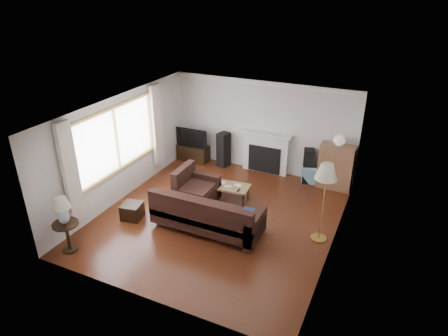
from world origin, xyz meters
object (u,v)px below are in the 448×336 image
at_px(tv_stand, 193,153).
at_px(bookshelf, 336,167).
at_px(coffee_table, 229,192).
at_px(sectional_sofa, 207,213).
at_px(side_table, 68,237).
at_px(floor_lamp, 323,203).

relative_size(tv_stand, bookshelf, 0.79).
bearing_deg(tv_stand, coffee_table, -41.32).
distance_m(sectional_sofa, side_table, 2.79).
relative_size(sectional_sofa, side_table, 4.07).
xyz_separation_m(bookshelf, coffee_table, (-2.17, -1.69, -0.39)).
height_order(bookshelf, floor_lamp, floor_lamp).
distance_m(sectional_sofa, coffee_table, 1.36).
relative_size(bookshelf, sectional_sofa, 0.46).
bearing_deg(coffee_table, floor_lamp, -21.51).
height_order(floor_lamp, side_table, floor_lamp).
height_order(tv_stand, side_table, side_table).
xyz_separation_m(sectional_sofa, coffee_table, (-0.11, 1.34, -0.22)).
xyz_separation_m(tv_stand, floor_lamp, (4.23, -2.35, 0.62)).
bearing_deg(floor_lamp, sectional_sofa, -163.75).
bearing_deg(tv_stand, bookshelf, 0.30).
distance_m(coffee_table, floor_lamp, 2.53).
distance_m(tv_stand, floor_lamp, 4.88).
bearing_deg(coffee_table, tv_stand, 133.54).
xyz_separation_m(coffee_table, side_table, (-2.03, -3.12, 0.12)).
xyz_separation_m(bookshelf, sectional_sofa, (-2.06, -3.02, -0.17)).
distance_m(tv_stand, coffee_table, 2.52).
height_order(bookshelf, side_table, bookshelf).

